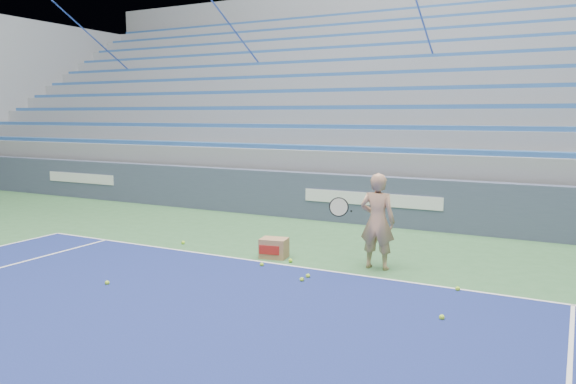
% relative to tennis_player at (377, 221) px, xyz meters
% --- Properties ---
extents(sponsor_barrier, '(30.00, 0.32, 1.10)m').
position_rel_tennis_player_xyz_m(sponsor_barrier, '(-1.26, 3.47, -0.23)').
color(sponsor_barrier, '#3E475F').
rests_on(sponsor_barrier, ground).
extents(bleachers, '(31.00, 9.15, 7.30)m').
position_rel_tennis_player_xyz_m(bleachers, '(-1.26, 9.19, 1.58)').
color(bleachers, gray).
rests_on(bleachers, ground).
extents(tennis_player, '(0.90, 0.82, 1.55)m').
position_rel_tennis_player_xyz_m(tennis_player, '(0.00, 0.00, 0.00)').
color(tennis_player, tan).
rests_on(tennis_player, ground).
extents(ball_box, '(0.50, 0.42, 0.34)m').
position_rel_tennis_player_xyz_m(ball_box, '(-1.80, -0.15, -0.61)').
color(ball_box, '#A0734D').
rests_on(ball_box, ground).
extents(tennis_ball_0, '(0.07, 0.07, 0.07)m').
position_rel_tennis_player_xyz_m(tennis_ball_0, '(-1.39, -0.31, -0.74)').
color(tennis_ball_0, '#B7EF30').
rests_on(tennis_ball_0, ground).
extents(tennis_ball_1, '(0.07, 0.07, 0.07)m').
position_rel_tennis_player_xyz_m(tennis_ball_1, '(-3.83, -0.07, -0.74)').
color(tennis_ball_1, '#B7EF30').
rests_on(tennis_ball_1, ground).
extents(tennis_ball_2, '(0.07, 0.07, 0.07)m').
position_rel_tennis_player_xyz_m(tennis_ball_2, '(-3.18, -2.67, -0.74)').
color(tennis_ball_2, '#B7EF30').
rests_on(tennis_ball_2, ground).
extents(tennis_ball_3, '(0.07, 0.07, 0.07)m').
position_rel_tennis_player_xyz_m(tennis_ball_3, '(-0.74, -0.99, -0.74)').
color(tennis_ball_3, '#B7EF30').
rests_on(tennis_ball_3, ground).
extents(tennis_ball_4, '(0.07, 0.07, 0.07)m').
position_rel_tennis_player_xyz_m(tennis_ball_4, '(-0.74, -1.21, -0.74)').
color(tennis_ball_4, '#B7EF30').
rests_on(tennis_ball_4, ground).
extents(tennis_ball_5, '(0.07, 0.07, 0.07)m').
position_rel_tennis_player_xyz_m(tennis_ball_5, '(-1.69, -0.75, -0.74)').
color(tennis_ball_5, '#B7EF30').
rests_on(tennis_ball_5, ground).
extents(tennis_ball_6, '(0.07, 0.07, 0.07)m').
position_rel_tennis_player_xyz_m(tennis_ball_6, '(1.40, -0.59, -0.74)').
color(tennis_ball_6, '#B7EF30').
rests_on(tennis_ball_6, ground).
extents(tennis_ball_7, '(0.07, 0.07, 0.07)m').
position_rel_tennis_player_xyz_m(tennis_ball_7, '(1.45, -1.83, -0.74)').
color(tennis_ball_7, '#B7EF30').
rests_on(tennis_ball_7, ground).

